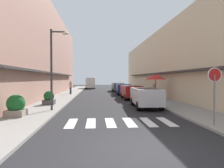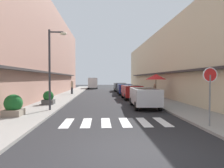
{
  "view_description": "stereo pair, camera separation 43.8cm",
  "coord_description": "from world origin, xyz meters",
  "px_view_note": "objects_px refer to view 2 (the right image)",
  "views": [
    {
      "loc": [
        -1.19,
        -5.67,
        2.17
      ],
      "look_at": [
        0.41,
        14.03,
        1.65
      ],
      "focal_mm": 32.16,
      "sensor_mm": 36.0,
      "label": 1
    },
    {
      "loc": [
        -0.75,
        -5.7,
        2.17
      ],
      "look_at": [
        0.41,
        14.03,
        1.65
      ],
      "focal_mm": 32.16,
      "sensor_mm": 36.0,
      "label": 2
    }
  ],
  "objects_px": {
    "planter_corner": "(13,106)",
    "planter_midblock": "(48,98)",
    "delivery_van": "(93,82)",
    "pedestrian_walking_far": "(72,87)",
    "parked_car_near": "(144,96)",
    "round_street_sign": "(210,81)",
    "parked_car_distant": "(120,86)",
    "street_lamp": "(52,61)",
    "parked_car_far": "(125,88)",
    "pedestrian_walking_near": "(155,90)",
    "parked_car_mid": "(131,91)",
    "cafe_umbrella": "(156,77)"
  },
  "relations": [
    {
      "from": "delivery_van",
      "to": "pedestrian_walking_near",
      "type": "distance_m",
      "value": 24.38
    },
    {
      "from": "parked_car_far",
      "to": "parked_car_distant",
      "type": "bearing_deg",
      "value": 90.0
    },
    {
      "from": "parked_car_mid",
      "to": "delivery_van",
      "type": "relative_size",
      "value": 0.73
    },
    {
      "from": "parked_car_near",
      "to": "pedestrian_walking_far",
      "type": "xyz_separation_m",
      "value": [
        -7.11,
        12.54,
        0.15
      ]
    },
    {
      "from": "planter_corner",
      "to": "street_lamp",
      "type": "bearing_deg",
      "value": 50.23
    },
    {
      "from": "parked_car_near",
      "to": "delivery_van",
      "type": "height_order",
      "value": "delivery_van"
    },
    {
      "from": "parked_car_near",
      "to": "pedestrian_walking_near",
      "type": "relative_size",
      "value": 2.89
    },
    {
      "from": "planter_midblock",
      "to": "pedestrian_walking_near",
      "type": "bearing_deg",
      "value": 25.25
    },
    {
      "from": "parked_car_mid",
      "to": "cafe_umbrella",
      "type": "relative_size",
      "value": 1.58
    },
    {
      "from": "delivery_van",
      "to": "pedestrian_walking_far",
      "type": "relative_size",
      "value": 3.05
    },
    {
      "from": "parked_car_near",
      "to": "planter_midblock",
      "type": "xyz_separation_m",
      "value": [
        -7.47,
        1.67,
        -0.3
      ]
    },
    {
      "from": "parked_car_near",
      "to": "parked_car_mid",
      "type": "relative_size",
      "value": 1.12
    },
    {
      "from": "parked_car_near",
      "to": "planter_corner",
      "type": "xyz_separation_m",
      "value": [
        -8.1,
        -3.37,
        -0.24
      ]
    },
    {
      "from": "parked_car_distant",
      "to": "street_lamp",
      "type": "xyz_separation_m",
      "value": [
        -6.42,
        -20.63,
        2.42
      ]
    },
    {
      "from": "pedestrian_walking_far",
      "to": "street_lamp",
      "type": "bearing_deg",
      "value": 170.75
    },
    {
      "from": "delivery_van",
      "to": "pedestrian_walking_far",
      "type": "height_order",
      "value": "delivery_van"
    },
    {
      "from": "parked_car_far",
      "to": "delivery_van",
      "type": "relative_size",
      "value": 0.77
    },
    {
      "from": "pedestrian_walking_near",
      "to": "round_street_sign",
      "type": "bearing_deg",
      "value": 101.96
    },
    {
      "from": "parked_car_mid",
      "to": "parked_car_distant",
      "type": "bearing_deg",
      "value": 90.0
    },
    {
      "from": "planter_corner",
      "to": "planter_midblock",
      "type": "height_order",
      "value": "planter_corner"
    },
    {
      "from": "street_lamp",
      "to": "planter_midblock",
      "type": "distance_m",
      "value": 4.2
    },
    {
      "from": "parked_car_mid",
      "to": "planter_midblock",
      "type": "distance_m",
      "value": 8.8
    },
    {
      "from": "parked_car_far",
      "to": "cafe_umbrella",
      "type": "bearing_deg",
      "value": -73.14
    },
    {
      "from": "parked_car_distant",
      "to": "round_street_sign",
      "type": "bearing_deg",
      "value": -86.74
    },
    {
      "from": "street_lamp",
      "to": "parked_car_distant",
      "type": "bearing_deg",
      "value": 72.71
    },
    {
      "from": "round_street_sign",
      "to": "planter_midblock",
      "type": "relative_size",
      "value": 2.37
    },
    {
      "from": "round_street_sign",
      "to": "parked_car_distant",
      "type": "bearing_deg",
      "value": 93.26
    },
    {
      "from": "parked_car_distant",
      "to": "round_street_sign",
      "type": "xyz_separation_m",
      "value": [
        1.46,
        -25.6,
        1.15
      ]
    },
    {
      "from": "parked_car_far",
      "to": "street_lamp",
      "type": "height_order",
      "value": "street_lamp"
    },
    {
      "from": "parked_car_mid",
      "to": "pedestrian_walking_far",
      "type": "distance_m",
      "value": 9.47
    },
    {
      "from": "delivery_van",
      "to": "street_lamp",
      "type": "xyz_separation_m",
      "value": [
        -1.48,
        -30.94,
        1.94
      ]
    },
    {
      "from": "parked_car_near",
      "to": "pedestrian_walking_near",
      "type": "distance_m",
      "value": 6.87
    },
    {
      "from": "delivery_van",
      "to": "pedestrian_walking_far",
      "type": "distance_m",
      "value": 17.19
    },
    {
      "from": "parked_car_distant",
      "to": "pedestrian_walking_near",
      "type": "xyz_separation_m",
      "value": [
        2.54,
        -12.89,
        0.0
      ]
    },
    {
      "from": "parked_car_mid",
      "to": "pedestrian_walking_far",
      "type": "height_order",
      "value": "pedestrian_walking_far"
    },
    {
      "from": "pedestrian_walking_far",
      "to": "round_street_sign",
      "type": "bearing_deg",
      "value": -167.66
    },
    {
      "from": "parked_car_far",
      "to": "parked_car_distant",
      "type": "xyz_separation_m",
      "value": [
        0.0,
        6.98,
        -0.0
      ]
    },
    {
      "from": "parked_car_far",
      "to": "round_street_sign",
      "type": "relative_size",
      "value": 1.65
    },
    {
      "from": "parked_car_near",
      "to": "parked_car_distant",
      "type": "relative_size",
      "value": 1.13
    },
    {
      "from": "parked_car_far",
      "to": "street_lamp",
      "type": "bearing_deg",
      "value": -115.2
    },
    {
      "from": "delivery_van",
      "to": "round_street_sign",
      "type": "bearing_deg",
      "value": -79.9
    },
    {
      "from": "parked_car_distant",
      "to": "cafe_umbrella",
      "type": "bearing_deg",
      "value": -81.14
    },
    {
      "from": "parked_car_distant",
      "to": "parked_car_near",
      "type": "bearing_deg",
      "value": -90.0
    },
    {
      "from": "parked_car_distant",
      "to": "pedestrian_walking_near",
      "type": "relative_size",
      "value": 2.57
    },
    {
      "from": "round_street_sign",
      "to": "street_lamp",
      "type": "distance_m",
      "value": 9.4
    },
    {
      "from": "street_lamp",
      "to": "planter_corner",
      "type": "height_order",
      "value": "street_lamp"
    },
    {
      "from": "cafe_umbrella",
      "to": "parked_car_mid",
      "type": "bearing_deg",
      "value": 148.15
    },
    {
      "from": "parked_car_near",
      "to": "cafe_umbrella",
      "type": "distance_m",
      "value": 5.58
    },
    {
      "from": "parked_car_far",
      "to": "delivery_van",
      "type": "xyz_separation_m",
      "value": [
        -4.94,
        17.29,
        0.48
      ]
    },
    {
      "from": "parked_car_distant",
      "to": "delivery_van",
      "type": "xyz_separation_m",
      "value": [
        -4.94,
        10.31,
        0.49
      ]
    }
  ]
}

